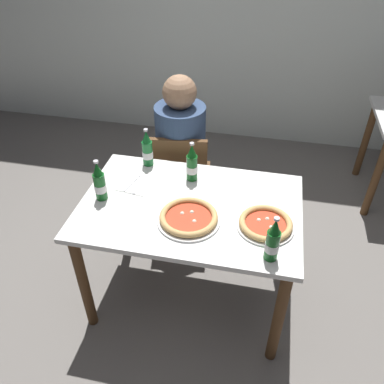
% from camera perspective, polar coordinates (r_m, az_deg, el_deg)
% --- Properties ---
extents(ground_plane, '(8.00, 8.00, 0.00)m').
position_cam_1_polar(ground_plane, '(2.68, -0.23, -14.32)').
color(ground_plane, slate).
extents(back_wall_tiled, '(7.00, 0.10, 2.60)m').
position_cam_1_polar(back_wall_tiled, '(3.91, 7.26, 25.50)').
color(back_wall_tiled, silver).
rests_on(back_wall_tiled, ground_plane).
extents(dining_table_main, '(1.20, 0.80, 0.75)m').
position_cam_1_polar(dining_table_main, '(2.21, -0.27, -4.14)').
color(dining_table_main, silver).
rests_on(dining_table_main, ground_plane).
extents(chair_behind_table, '(0.45, 0.45, 0.85)m').
position_cam_1_polar(chair_behind_table, '(2.81, -1.64, 2.23)').
color(chair_behind_table, brown).
rests_on(chair_behind_table, ground_plane).
extents(diner_seated, '(0.34, 0.34, 1.21)m').
position_cam_1_polar(diner_seated, '(2.79, -1.62, 4.54)').
color(diner_seated, '#2D3342').
rests_on(diner_seated, ground_plane).
extents(pizza_margherita_near, '(0.33, 0.33, 0.04)m').
position_cam_1_polar(pizza_margherita_near, '(2.02, -0.49, -3.76)').
color(pizza_margherita_near, white).
rests_on(pizza_margherita_near, dining_table_main).
extents(pizza_marinara_far, '(0.29, 0.29, 0.04)m').
position_cam_1_polar(pizza_marinara_far, '(2.02, 10.65, -4.60)').
color(pizza_marinara_far, white).
rests_on(pizza_marinara_far, dining_table_main).
extents(beer_bottle_left, '(0.07, 0.07, 0.25)m').
position_cam_1_polar(beer_bottle_left, '(2.42, -6.52, 6.10)').
color(beer_bottle_left, '#196B2D').
rests_on(beer_bottle_left, dining_table_main).
extents(beer_bottle_center, '(0.07, 0.07, 0.25)m').
position_cam_1_polar(beer_bottle_center, '(2.27, -0.01, 4.04)').
color(beer_bottle_center, '#14591E').
rests_on(beer_bottle_center, dining_table_main).
extents(beer_bottle_right, '(0.07, 0.07, 0.25)m').
position_cam_1_polar(beer_bottle_right, '(2.18, -13.29, 1.28)').
color(beer_bottle_right, '#14591E').
rests_on(beer_bottle_right, dining_table_main).
extents(beer_bottle_extra, '(0.07, 0.07, 0.25)m').
position_cam_1_polar(beer_bottle_extra, '(1.82, 11.66, -7.08)').
color(beer_bottle_extra, '#14591E').
rests_on(beer_bottle_extra, dining_table_main).
extents(napkin_with_cutlery, '(0.20, 0.20, 0.01)m').
position_cam_1_polar(napkin_with_cutlery, '(2.30, -8.22, 1.16)').
color(napkin_with_cutlery, white).
rests_on(napkin_with_cutlery, dining_table_main).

